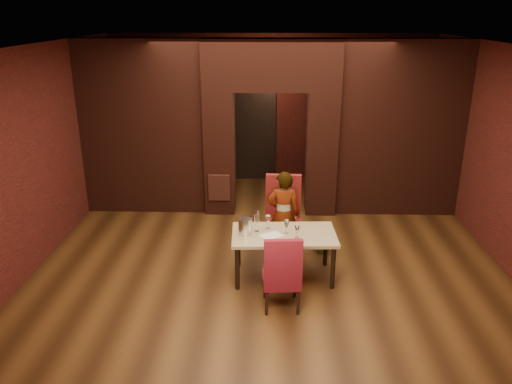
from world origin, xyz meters
TOP-DOWN VIEW (x-y plane):
  - floor at (0.00, 0.00)m, footprint 8.00×8.00m
  - ceiling at (0.00, 0.00)m, footprint 7.00×8.00m
  - wall_back at (0.00, 4.00)m, footprint 7.00×0.04m
  - wall_front at (0.00, -4.00)m, footprint 7.00×0.04m
  - wall_left at (-3.50, 0.00)m, footprint 0.04×8.00m
  - pillar_left at (-0.95, 2.00)m, footprint 0.55×0.55m
  - pillar_right at (0.95, 2.00)m, footprint 0.55×0.55m
  - lintel at (0.00, 2.00)m, footprint 2.45×0.55m
  - wing_wall_left at (-2.36, 2.00)m, footprint 2.28×0.35m
  - wing_wall_right at (2.36, 2.00)m, footprint 2.28×0.35m
  - vent_panel at (-0.95, 1.71)m, footprint 0.40×0.03m
  - rear_door at (-0.40, 3.94)m, footprint 0.90×0.08m
  - rear_door_frame at (-0.40, 3.90)m, footprint 1.02×0.04m
  - dining_table at (0.20, -0.57)m, footprint 1.50×0.89m
  - chair_far at (0.20, 0.21)m, footprint 0.58×0.58m
  - chair_near at (0.15, -1.34)m, footprint 0.51×0.51m
  - person_seated at (0.20, 0.11)m, footprint 0.51×0.34m
  - wine_glass_a at (-0.03, -0.40)m, footprint 0.08×0.08m
  - wine_glass_b at (0.23, -0.55)m, footprint 0.08×0.08m
  - wine_glass_c at (0.37, -0.70)m, footprint 0.07×0.07m
  - tasting_sheet at (0.02, -0.64)m, footprint 0.36×0.33m
  - wine_bucket at (-0.35, -0.60)m, footprint 0.19×0.19m
  - water_bottle at (-0.19, -0.49)m, footprint 0.07×0.07m
  - potted_plant at (0.85, 0.26)m, footprint 0.48×0.47m

SIDE VIEW (x-z plane):
  - floor at x=0.00m, z-range 0.00..0.00m
  - potted_plant at x=0.85m, z-range 0.00..0.41m
  - dining_table at x=0.20m, z-range 0.00..0.69m
  - chair_near at x=0.15m, z-range 0.00..1.05m
  - vent_panel at x=-0.95m, z-range 0.30..0.80m
  - chair_far at x=0.20m, z-range 0.00..1.23m
  - tasting_sheet at x=0.02m, z-range 0.69..0.69m
  - person_seated at x=0.20m, z-range 0.00..1.39m
  - wine_glass_c at x=0.37m, z-range 0.69..0.87m
  - wine_glass_b at x=0.23m, z-range 0.69..0.88m
  - wine_glass_a at x=-0.03m, z-range 0.69..0.89m
  - wine_bucket at x=-0.35m, z-range 0.69..0.92m
  - water_bottle at x=-0.19m, z-range 0.69..0.99m
  - rear_door at x=-0.40m, z-range 0.00..2.10m
  - rear_door_frame at x=-0.40m, z-range -0.06..2.16m
  - pillar_left at x=-0.95m, z-range 0.00..2.30m
  - pillar_right at x=0.95m, z-range 0.00..2.30m
  - wall_back at x=0.00m, z-range 0.00..3.20m
  - wall_front at x=0.00m, z-range 0.00..3.20m
  - wall_left at x=-3.50m, z-range 0.00..3.20m
  - wing_wall_left at x=-2.36m, z-range 0.00..3.20m
  - wing_wall_right at x=2.36m, z-range 0.00..3.20m
  - lintel at x=0.00m, z-range 2.30..3.20m
  - ceiling at x=0.00m, z-range 3.18..3.22m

